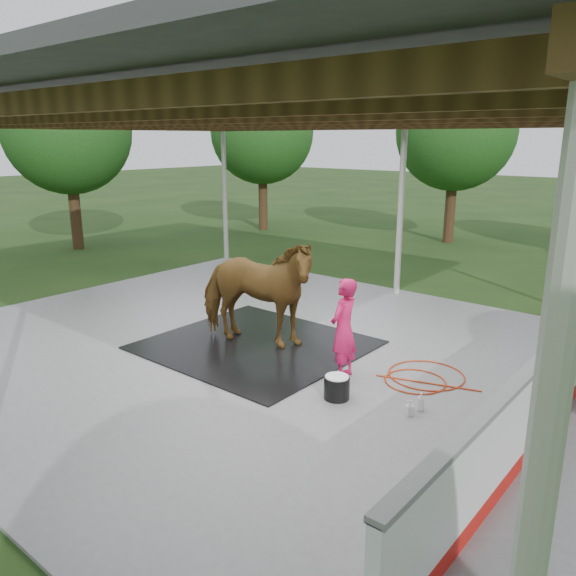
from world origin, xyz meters
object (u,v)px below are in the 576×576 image
Objects in this scene: dasher_board at (546,395)px; horse at (255,292)px; handler at (344,329)px; wash_bucket at (337,387)px.

dasher_board is 4.82m from horse.
handler is at bearing -112.36° from horse.
handler is (1.94, -0.15, -0.20)m from horse.
horse reaches higher than wash_bucket.
horse is 2.55m from wash_bucket.
wash_bucket is at bearing 21.83° from handler.
dasher_board is at bearing -108.27° from horse.
wash_bucket is (-2.51, -0.77, -0.37)m from dasher_board.
horse is (-4.80, 0.03, 0.44)m from dasher_board.
handler is at bearing -177.60° from dasher_board.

